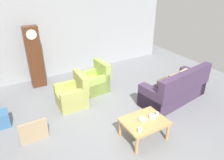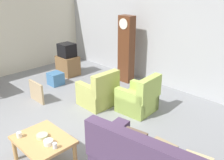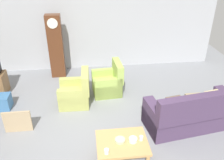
# 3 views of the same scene
# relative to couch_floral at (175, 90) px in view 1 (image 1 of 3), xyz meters

# --- Properties ---
(ground_plane) EXTENTS (10.40, 10.40, 0.00)m
(ground_plane) POSITION_rel_couch_floral_xyz_m (-2.18, -0.06, -0.36)
(ground_plane) COLOR gray
(garage_door_wall) EXTENTS (8.40, 0.16, 3.20)m
(garage_door_wall) POSITION_rel_couch_floral_xyz_m (-2.18, 3.54, 1.24)
(garage_door_wall) COLOR #ADAFB5
(garage_door_wall) RESTS_ON ground_plane
(couch_floral) EXTENTS (2.20, 1.17, 1.04)m
(couch_floral) POSITION_rel_couch_floral_xyz_m (0.00, 0.00, 0.00)
(couch_floral) COLOR #4C3856
(couch_floral) RESTS_ON ground_plane
(armchair_olive_near) EXTENTS (0.81, 0.78, 0.92)m
(armchair_olive_near) POSITION_rel_couch_floral_xyz_m (-2.66, 1.26, -0.05)
(armchair_olive_near) COLOR tan
(armchair_olive_near) RESTS_ON ground_plane
(armchair_olive_far) EXTENTS (0.84, 0.82, 0.92)m
(armchair_olive_far) POSITION_rel_couch_floral_xyz_m (-1.76, 1.71, -0.05)
(armchair_olive_far) COLOR #A4C058
(armchair_olive_far) RESTS_ON ground_plane
(coffee_table_wood) EXTENTS (0.96, 0.76, 0.47)m
(coffee_table_wood) POSITION_rel_couch_floral_xyz_m (-1.76, -0.82, 0.05)
(coffee_table_wood) COLOR tan
(coffee_table_wood) RESTS_ON ground_plane
(grandfather_clock) EXTENTS (0.44, 0.30, 1.98)m
(grandfather_clock) POSITION_rel_couch_floral_xyz_m (-3.25, 2.94, 0.64)
(grandfather_clock) COLOR #562D19
(grandfather_clock) RESTS_ON ground_plane
(framed_picture_leaning) EXTENTS (0.60, 0.05, 0.53)m
(framed_picture_leaning) POSITION_rel_couch_floral_xyz_m (-3.93, 0.29, -0.09)
(framed_picture_leaning) COLOR tan
(framed_picture_leaning) RESTS_ON ground_plane
(storage_box_blue) EXTENTS (0.39, 0.39, 0.37)m
(storage_box_blue) POSITION_rel_couch_floral_xyz_m (-4.54, 1.26, -0.17)
(storage_box_blue) COLOR teal
(storage_box_blue) RESTS_ON ground_plane
(cup_white_porcelain) EXTENTS (0.09, 0.09, 0.09)m
(cup_white_porcelain) POSITION_rel_couch_floral_xyz_m (-2.08, -1.07, 0.16)
(cup_white_porcelain) COLOR white
(cup_white_porcelain) RESTS_ON coffee_table_wood
(cup_blue_rimmed) EXTENTS (0.07, 0.07, 0.09)m
(cup_blue_rimmed) POSITION_rel_couch_floral_xyz_m (-1.40, -0.81, 0.16)
(cup_blue_rimmed) COLOR silver
(cup_blue_rimmed) RESTS_ON coffee_table_wood
(bowl_white_stacked) EXTENTS (0.16, 0.16, 0.08)m
(bowl_white_stacked) POSITION_rel_couch_floral_xyz_m (-1.56, -0.83, 0.16)
(bowl_white_stacked) COLOR white
(bowl_white_stacked) RESTS_ON coffee_table_wood
(bowl_shallow_green) EXTENTS (0.19, 0.19, 0.05)m
(bowl_shallow_green) POSITION_rel_couch_floral_xyz_m (-1.80, -0.80, 0.14)
(bowl_shallow_green) COLOR #B2C69E
(bowl_shallow_green) RESTS_ON coffee_table_wood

